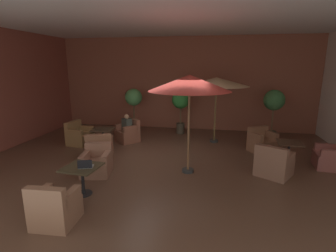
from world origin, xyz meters
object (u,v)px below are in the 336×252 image
Objects in this scene: cafe_table_front_right at (103,133)px; armchair_front_right_east at (100,148)px; armchair_mid_center_north at (262,143)px; armchair_mid_center_east at (274,164)px; iced_drink_cup at (81,165)px; patio_umbrella_center_beige at (216,82)px; armchair_mid_center_south at (332,158)px; potted_tree_mid_left at (181,103)px; cafe_table_front_left at (82,172)px; potted_tree_left_corner at (134,101)px; potted_tree_mid_right at (274,104)px; armchair_front_right_north at (79,136)px; armchair_front_left_north at (97,163)px; patio_umbrella_tall_red at (189,84)px; cafe_table_mid_center at (289,148)px; armchair_front_right_south at (128,133)px; open_laptop at (86,166)px; patron_blue_shirt at (127,124)px; armchair_front_left_east at (55,209)px.

armchair_front_right_east is (0.31, -0.97, -0.20)m from cafe_table_front_right.
armchair_mid_center_east reaches higher than armchair_mid_center_north.
patio_umbrella_center_beige is at bearing 58.98° from iced_drink_cup.
armchair_mid_center_south reaches higher than cafe_table_front_right.
potted_tree_mid_left is at bearing 76.19° from iced_drink_cup.
potted_tree_left_corner reaches higher than cafe_table_front_left.
potted_tree_mid_left is at bearing 175.58° from potted_tree_mid_right.
armchair_front_right_north reaches higher than cafe_table_front_left.
cafe_table_front_left is at bearing -79.64° from armchair_front_left_north.
patio_umbrella_tall_red is 1.44× the size of potted_tree_mid_left.
patio_umbrella_tall_red reaches higher than cafe_table_mid_center.
armchair_front_right_south is 0.52× the size of potted_tree_mid_right.
armchair_front_right_east is at bearing -151.87° from potted_tree_mid_right.
open_laptop is (2.14, -3.51, 0.40)m from armchair_front_right_north.
iced_drink_cup is at bearing -83.95° from potted_tree_left_corner.
cafe_table_mid_center is at bearing -13.14° from patron_blue_shirt.
cafe_table_front_left is 3.47m from cafe_table_front_right.
patio_umbrella_center_beige reaches higher than cafe_table_front_right.
patio_umbrella_tall_red is (2.12, 2.81, 2.08)m from armchair_front_left_east.
potted_tree_mid_left reaches higher than armchair_front_right_north.
patio_umbrella_tall_red is (-2.24, -0.17, 2.08)m from armchair_mid_center_east.
armchair_front_left_north is (-0.21, 1.12, -0.23)m from cafe_table_front_left.
armchair_front_left_east is at bearing -77.73° from armchair_front_right_east.
armchair_mid_center_east is 3.06m from patio_umbrella_tall_red.
potted_tree_mid_left reaches higher than cafe_table_mid_center.
potted_tree_mid_left is 5.94m from iced_drink_cup.
armchair_mid_center_south is at bearing -5.37° from armchair_front_right_north.
potted_tree_mid_right is (5.04, 5.42, 0.90)m from cafe_table_front_left.
armchair_mid_center_south is (6.85, 0.34, 0.00)m from armchair_front_right_east.
potted_tree_mid_left is at bearing 70.45° from armchair_front_left_north.
open_laptop is (0.11, -0.01, -0.00)m from iced_drink_cup.
armchair_front_left_east is 0.83× the size of armchair_front_right_south.
potted_tree_left_corner reaches higher than armchair_front_left_north.
potted_tree_left_corner reaches higher than armchair_front_right_north.
armchair_front_right_south reaches higher than cafe_table_front_left.
armchair_mid_center_north is (4.80, -0.32, -0.01)m from armchair_front_right_south.
patio_umbrella_center_beige is (3.06, 3.57, 1.95)m from armchair_front_left_north.
cafe_table_front_left is 0.84× the size of armchair_front_right_east.
patio_umbrella_tall_red reaches higher than potted_tree_mid_left.
iced_drink_cup reaches higher than cafe_table_front_left.
cafe_table_front_left is at bearing -142.48° from patio_umbrella_tall_red.
cafe_table_mid_center is at bearing 38.62° from armchair_front_left_east.
armchair_mid_center_north is at bearing -3.44° from patron_blue_shirt.
armchair_mid_center_east is at bearing -90.50° from armchair_mid_center_north.
patio_umbrella_center_beige reaches higher than armchair_mid_center_north.
armchair_front_left_east reaches higher than armchair_mid_center_north.
armchair_mid_center_north is at bearing 48.44° from armchair_front_left_east.
patio_umbrella_center_beige reaches higher than armchair_front_right_south.
open_laptop is (-4.90, -2.86, 0.22)m from cafe_table_mid_center.
patron_blue_shirt reaches higher than armchair_front_left_east.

